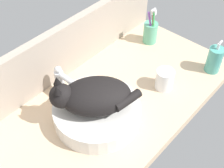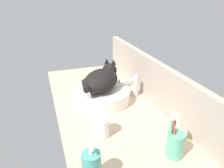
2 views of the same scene
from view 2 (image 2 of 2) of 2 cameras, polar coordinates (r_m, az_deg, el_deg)
The scene contains 8 objects.
ground_plane at distance 123.72cm, azimuth -1.26°, elevation -5.89°, with size 122.02×56.02×4.00cm, color #D1B28E.
backsplash_panel at distance 127.10cm, azimuth 10.01°, elevation 1.52°, with size 122.02×3.60×23.56cm, color #AD9E8E.
sink_basin at distance 124.25cm, azimuth -2.81°, elevation -2.85°, with size 32.54×32.54×7.14cm, color silver.
cat at distance 121.44cm, azimuth -2.66°, elevation 1.35°, with size 29.99×29.29×14.00cm.
faucet at distance 128.47cm, azimuth 5.64°, elevation -0.14°, with size 3.60×11.82×13.60cm.
soap_dispenser at distance 76.74cm, azimuth -5.33°, elevation -20.85°, with size 6.44×6.44×15.05cm.
toothbrush_cup at distance 88.95cm, azimuth 16.13°, elevation -14.76°, with size 6.70×6.70×18.72cm.
water_glass at distance 96.79cm, azimuth -2.85°, elevation -11.42°, with size 7.41×7.41×8.66cm.
Camera 2 is at (101.94, -32.16, 60.30)cm, focal length 35.00 mm.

